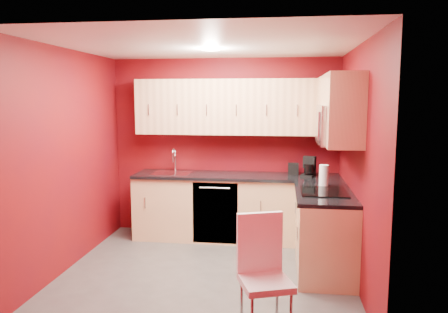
% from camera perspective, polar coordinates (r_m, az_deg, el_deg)
% --- Properties ---
extents(floor, '(3.20, 3.20, 0.00)m').
position_cam_1_polar(floor, '(5.10, -2.20, -14.79)').
color(floor, '#4F4C4A').
rests_on(floor, ground).
extents(ceiling, '(3.20, 3.20, 0.00)m').
position_cam_1_polar(ceiling, '(4.75, -2.36, 14.35)').
color(ceiling, white).
rests_on(ceiling, wall_back).
extents(wall_back, '(3.20, 0.00, 3.20)m').
position_cam_1_polar(wall_back, '(6.24, 0.11, 1.24)').
color(wall_back, '#6C0A0A').
rests_on(wall_back, floor).
extents(wall_front, '(3.20, 0.00, 3.20)m').
position_cam_1_polar(wall_front, '(3.32, -6.79, -4.49)').
color(wall_front, '#6C0A0A').
rests_on(wall_front, floor).
extents(wall_left, '(0.00, 3.00, 3.00)m').
position_cam_1_polar(wall_left, '(5.28, -19.64, -0.37)').
color(wall_left, '#6C0A0A').
rests_on(wall_left, floor).
extents(wall_right, '(0.00, 3.00, 3.00)m').
position_cam_1_polar(wall_right, '(4.76, 17.07, -1.10)').
color(wall_right, '#6C0A0A').
rests_on(wall_right, floor).
extents(base_cabinets_back, '(2.80, 0.60, 0.87)m').
position_cam_1_polar(base_cabinets_back, '(6.07, 1.62, -6.78)').
color(base_cabinets_back, '#EDBF87').
rests_on(base_cabinets_back, floor).
extents(base_cabinets_right, '(0.60, 1.30, 0.87)m').
position_cam_1_polar(base_cabinets_right, '(5.14, 12.91, -9.64)').
color(base_cabinets_right, '#EDBF87').
rests_on(base_cabinets_right, floor).
extents(countertop_back, '(2.80, 0.63, 0.04)m').
position_cam_1_polar(countertop_back, '(5.95, 1.62, -2.57)').
color(countertop_back, black).
rests_on(countertop_back, base_cabinets_back).
extents(countertop_right, '(0.63, 1.27, 0.04)m').
position_cam_1_polar(countertop_right, '(5.01, 12.91, -4.71)').
color(countertop_right, black).
rests_on(countertop_right, base_cabinets_right).
extents(upper_cabinets_back, '(2.80, 0.35, 0.75)m').
position_cam_1_polar(upper_cabinets_back, '(6.00, 1.80, 6.49)').
color(upper_cabinets_back, '#E7B482').
rests_on(upper_cabinets_back, wall_back).
extents(upper_cabinets_right, '(0.35, 1.55, 0.75)m').
position_cam_1_polar(upper_cabinets_right, '(5.12, 14.61, 6.75)').
color(upper_cabinets_right, '#E7B482').
rests_on(upper_cabinets_right, wall_right).
extents(microwave, '(0.42, 0.76, 0.42)m').
position_cam_1_polar(microwave, '(4.88, 14.49, 4.05)').
color(microwave, silver).
rests_on(microwave, upper_cabinets_right).
extents(cooktop, '(0.50, 0.55, 0.01)m').
position_cam_1_polar(cooktop, '(4.97, 12.89, -4.52)').
color(cooktop, black).
rests_on(cooktop, countertop_right).
extents(sink, '(0.52, 0.42, 0.35)m').
position_cam_1_polar(sink, '(6.12, -6.77, -1.83)').
color(sink, silver).
rests_on(sink, countertop_back).
extents(dishwasher_front, '(0.60, 0.02, 0.82)m').
position_cam_1_polar(dishwasher_front, '(5.82, -1.16, -7.41)').
color(dishwasher_front, black).
rests_on(dishwasher_front, base_cabinets_back).
extents(downlight, '(0.20, 0.20, 0.01)m').
position_cam_1_polar(downlight, '(5.04, -1.74, 13.79)').
color(downlight, white).
rests_on(downlight, ceiling).
extents(coffee_maker, '(0.22, 0.25, 0.26)m').
position_cam_1_polar(coffee_maker, '(5.90, 10.95, -1.30)').
color(coffee_maker, black).
rests_on(coffee_maker, countertop_back).
extents(napkin_holder, '(0.14, 0.14, 0.15)m').
position_cam_1_polar(napkin_holder, '(6.02, 9.03, -1.61)').
color(napkin_holder, black).
rests_on(napkin_holder, countertop_back).
extents(paper_towel, '(0.18, 0.18, 0.26)m').
position_cam_1_polar(paper_towel, '(5.26, 12.90, -2.47)').
color(paper_towel, white).
rests_on(paper_towel, countertop_right).
extents(dining_chair, '(0.51, 0.52, 0.98)m').
position_cam_1_polar(dining_chair, '(3.74, 5.45, -15.29)').
color(dining_chair, white).
rests_on(dining_chair, floor).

